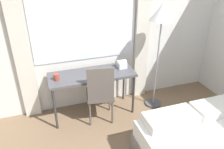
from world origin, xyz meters
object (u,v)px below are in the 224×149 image
Objects in this scene: telephone at (122,64)px; mug at (56,77)px; standing_lamp at (162,21)px; desk_chair at (100,92)px; desk at (92,77)px; book at (101,73)px.

mug is at bearing -175.03° from telephone.
desk_chair is at bearing -172.26° from standing_lamp.
telephone is (0.45, 0.31, 0.25)m from desk_chair.
mug is at bearing 170.43° from desk_chair.
desk_chair is 0.56× the size of standing_lamp.
desk_chair is at bearing -145.97° from telephone.
standing_lamp is 1.74m from mug.
desk is 1.35× the size of desk_chair.
standing_lamp is 7.59× the size of book.
mug is (-1.59, 0.08, -0.71)m from standing_lamp.
telephone is 1.64× the size of mug.
standing_lamp is at bearing -17.53° from telephone.
telephone is at bearing 14.98° from book.
desk_chair is (0.06, -0.25, -0.13)m from desk.
standing_lamp reaches higher than desk_chair.
desk is at bearing 3.27° from mug.
book is 0.66m from mug.
desk_chair reaches higher than telephone.
standing_lamp is 18.04× the size of mug.
desk_chair is 0.60m from telephone.
standing_lamp is 0.90m from telephone.
telephone is 1.05m from mug.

